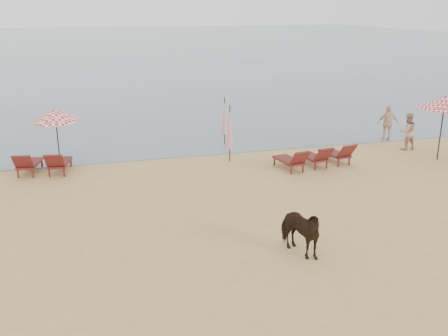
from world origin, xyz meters
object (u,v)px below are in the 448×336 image
Objects in this scene: beachgoer_right_a at (407,132)px; beachgoer_right_b at (388,123)px; lounger_cluster_left at (43,163)px; umbrella_closed_left at (225,116)px; cow at (299,231)px; umbrella_open_right at (445,102)px; lounger_cluster_right at (316,156)px; umbrella_closed_right at (230,127)px; umbrella_open_left_b at (55,115)px.

beachgoer_right_b is (0.07, 1.50, 0.01)m from beachgoer_right_a.
umbrella_closed_left is (7.14, 2.08, 0.84)m from lounger_cluster_left.
cow is 10.78m from beachgoer_right_a.
umbrella_closed_left reaches higher than cow.
beachgoer_right_b reaches higher than cow.
umbrella_open_right reaches higher than umbrella_closed_left.
lounger_cluster_right is 5.39m from beachgoer_right_b.
umbrella_open_right is 8.51m from umbrella_closed_left.
umbrella_open_right reaches higher than umbrella_closed_right.
umbrella_closed_left is 0.95× the size of umbrella_closed_right.
umbrella_closed_left is (-7.32, 4.22, -0.96)m from umbrella_open_right.
umbrella_open_right reaches higher than umbrella_open_left_b.
lounger_cluster_left is 10.03m from cow.
beachgoer_right_b is (13.71, -0.34, -1.07)m from umbrella_open_left_b.
beachgoer_right_a is at bearing -20.85° from umbrella_closed_left.
umbrella_closed_left is 10.03m from cow.
cow is (-0.51, -7.66, -0.71)m from umbrella_closed_right.
umbrella_closed_left is 1.32× the size of beachgoer_right_b.
beachgoer_right_a reaches higher than lounger_cluster_left.
cow is at bearing -129.52° from umbrella_open_right.
umbrella_open_left_b is 1.38× the size of beachgoer_right_b.
umbrella_open_right is 10.19m from cow.
umbrella_closed_right is at bearing -178.23° from umbrella_open_right.
lounger_cluster_right is at bearing -0.71° from umbrella_open_left_b.
umbrella_open_left_b is at bearing 151.64° from lounger_cluster_right.
umbrella_closed_left is (6.65, 0.82, -0.58)m from umbrella_open_left_b.
beachgoer_right_b is (4.66, 2.67, 0.37)m from lounger_cluster_right.
umbrella_open_left_b is at bearing 166.61° from umbrella_closed_right.
umbrella_open_left_b is 0.86× the size of umbrella_open_right.
umbrella_open_right is 1.21× the size of umbrella_closed_left.
umbrella_closed_right reaches higher than beachgoer_right_a.
umbrella_closed_right reaches higher than beachgoer_right_b.
umbrella_open_right is 1.71× the size of cow.
umbrella_closed_left is at bearing 112.01° from lounger_cluster_right.
umbrella_open_right is (13.97, -3.40, 0.38)m from umbrella_open_left_b.
beachgoer_right_b is at bearing -94.00° from beachgoer_right_a.
umbrella_open_left_b is 13.81m from beachgoer_right_a.
umbrella_open_right is 3.40m from beachgoer_right_b.
umbrella_closed_right is at bearing -4.23° from beachgoer_right_a.
umbrella_open_right is at bearing 1.53° from lounger_cluster_left.
cow is at bearing -41.85° from lounger_cluster_left.
lounger_cluster_right is 1.89× the size of beachgoer_right_a.
umbrella_closed_right is 1.42× the size of beachgoer_right_a.
umbrella_closed_right is 1.39× the size of beachgoer_right_b.
lounger_cluster_left is 1.96m from umbrella_open_left_b.
lounger_cluster_left is 1.24× the size of beachgoer_right_b.
umbrella_open_right reaches higher than lounger_cluster_right.
lounger_cluster_right is 1.40× the size of umbrella_closed_left.
umbrella_closed_left is (-2.39, 3.83, 0.85)m from lounger_cluster_right.
umbrella_open_left_b is at bearing 100.93° from cow.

